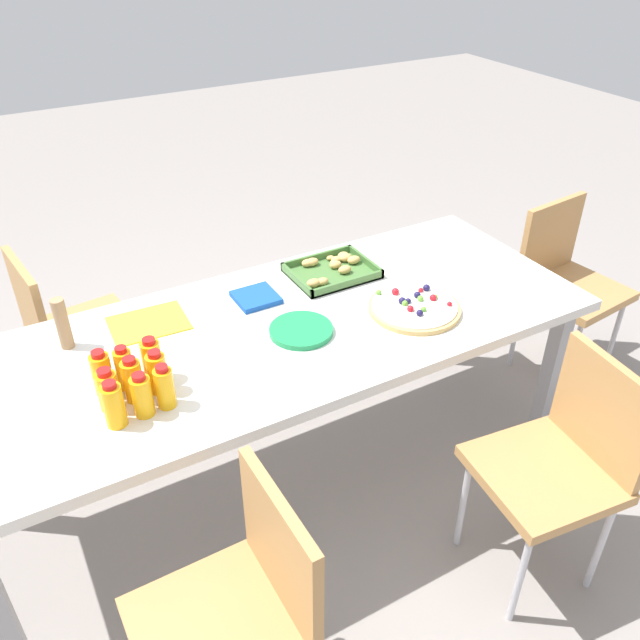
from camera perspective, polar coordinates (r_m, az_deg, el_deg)
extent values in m
plane|color=gray|center=(2.73, -3.17, -13.66)|extent=(12.00, 12.00, 0.00)
cube|color=silver|center=(2.26, -3.74, -1.04)|extent=(2.22, 0.86, 0.04)
cube|color=#99999E|center=(2.14, -26.15, -21.94)|extent=(0.06, 0.06, 0.70)
cube|color=#99999E|center=(2.79, 19.37, -4.91)|extent=(0.06, 0.06, 0.70)
cube|color=#99999E|center=(3.19, 10.50, 1.74)|extent=(0.06, 0.06, 0.70)
cube|color=#B7844C|center=(3.24, 21.36, 2.36)|extent=(0.44, 0.44, 0.04)
cube|color=#B7844C|center=(3.24, 19.44, 6.65)|extent=(0.38, 0.07, 0.38)
cylinder|color=silver|center=(3.42, 24.21, -1.53)|extent=(0.02, 0.02, 0.41)
cylinder|color=silver|center=(3.18, 21.07, -3.51)|extent=(0.02, 0.02, 0.41)
cylinder|color=silver|center=(3.55, 20.02, 0.85)|extent=(0.02, 0.02, 0.41)
cylinder|color=silver|center=(3.32, 16.72, -0.87)|extent=(0.02, 0.02, 0.41)
cube|color=#B7844C|center=(2.24, 18.88, -12.58)|extent=(0.44, 0.44, 0.04)
cube|color=#B7844C|center=(2.23, 23.45, -7.51)|extent=(0.07, 0.38, 0.38)
cylinder|color=silver|center=(2.27, 17.02, -20.82)|extent=(0.02, 0.02, 0.41)
cylinder|color=silver|center=(2.42, 12.35, -15.46)|extent=(0.02, 0.02, 0.41)
cylinder|color=silver|center=(2.44, 23.25, -17.67)|extent=(0.02, 0.02, 0.41)
cylinder|color=silver|center=(2.58, 18.45, -12.95)|extent=(0.02, 0.02, 0.41)
cube|color=#B7844C|center=(1.83, -8.96, -25.17)|extent=(0.40, 0.40, 0.04)
cube|color=#B7844C|center=(1.71, -3.47, -19.45)|extent=(0.03, 0.38, 0.38)
cylinder|color=silver|center=(2.14, -5.82, -23.70)|extent=(0.02, 0.02, 0.41)
cube|color=#B7844C|center=(2.91, -19.69, -0.95)|extent=(0.45, 0.45, 0.04)
cube|color=#B7844C|center=(2.78, -23.95, 1.02)|extent=(0.08, 0.38, 0.38)
cylinder|color=silver|center=(3.20, -17.19, -2.30)|extent=(0.02, 0.02, 0.41)
cylinder|color=silver|center=(2.96, -14.88, -5.26)|extent=(0.02, 0.02, 0.41)
cylinder|color=silver|center=(3.15, -22.53, -4.25)|extent=(0.02, 0.02, 0.41)
cylinder|color=silver|center=(2.90, -20.67, -7.46)|extent=(0.02, 0.02, 0.41)
cylinder|color=#FAAC14|center=(1.90, -17.54, -7.16)|extent=(0.06, 0.06, 0.13)
cylinder|color=red|center=(1.86, -17.92, -5.43)|extent=(0.04, 0.04, 0.02)
cylinder|color=#F9AD14|center=(1.92, -15.24, -6.47)|extent=(0.06, 0.06, 0.13)
cylinder|color=red|center=(1.87, -15.56, -4.81)|extent=(0.04, 0.04, 0.02)
cylinder|color=#F9AD14|center=(1.93, -13.38, -5.81)|extent=(0.06, 0.06, 0.13)
cylinder|color=red|center=(1.89, -13.66, -4.13)|extent=(0.04, 0.04, 0.02)
cylinder|color=#FAAD14|center=(1.97, -17.98, -5.94)|extent=(0.06, 0.06, 0.12)
cylinder|color=red|center=(1.93, -18.33, -4.36)|extent=(0.04, 0.04, 0.02)
cylinder|color=#F9AD14|center=(1.98, -16.00, -5.13)|extent=(0.06, 0.06, 0.13)
cylinder|color=red|center=(1.93, -16.33, -3.43)|extent=(0.04, 0.04, 0.02)
cylinder|color=#F9AE14|center=(1.99, -13.99, -4.56)|extent=(0.06, 0.06, 0.13)
cylinder|color=red|center=(1.95, -14.27, -2.89)|extent=(0.04, 0.04, 0.02)
cylinder|color=#F9AB14|center=(2.02, -18.45, -4.53)|extent=(0.06, 0.06, 0.13)
cylinder|color=red|center=(1.98, -18.82, -2.83)|extent=(0.04, 0.04, 0.02)
cylinder|color=#F9AB14|center=(2.03, -16.67, -4.16)|extent=(0.05, 0.05, 0.13)
cylinder|color=red|center=(1.98, -17.00, -2.49)|extent=(0.03, 0.03, 0.02)
cylinder|color=#F9AC14|center=(2.04, -14.43, -3.49)|extent=(0.06, 0.06, 0.13)
cylinder|color=red|center=(2.00, -14.73, -1.79)|extent=(0.04, 0.04, 0.02)
cylinder|color=tan|center=(2.35, 8.23, 1.03)|extent=(0.33, 0.33, 0.02)
cylinder|color=white|center=(2.34, 8.25, 1.27)|extent=(0.30, 0.30, 0.01)
sphere|color=#66B238|center=(2.36, 8.76, 1.86)|extent=(0.02, 0.02, 0.02)
sphere|color=red|center=(2.35, 11.22, 1.39)|extent=(0.02, 0.02, 0.02)
sphere|color=#66B238|center=(2.38, 5.14, 2.41)|extent=(0.02, 0.02, 0.02)
sphere|color=red|center=(2.42, 8.77, 2.59)|extent=(0.02, 0.02, 0.02)
sphere|color=#66B238|center=(2.39, 10.02, 2.02)|extent=(0.02, 0.02, 0.02)
sphere|color=red|center=(2.30, 7.89, 0.98)|extent=(0.02, 0.02, 0.02)
sphere|color=red|center=(2.37, 9.83, 1.93)|extent=(0.03, 0.03, 0.03)
sphere|color=#1E1947|center=(2.34, 7.18, 1.67)|extent=(0.03, 0.03, 0.03)
sphere|color=#1E1947|center=(2.38, 8.49, 2.17)|extent=(0.03, 0.03, 0.03)
sphere|color=#1E1947|center=(2.34, 7.70, 1.66)|extent=(0.02, 0.02, 0.02)
sphere|color=#66B238|center=(2.33, 7.41, 1.46)|extent=(0.02, 0.02, 0.02)
sphere|color=#1E1947|center=(2.43, 9.27, 2.78)|extent=(0.03, 0.03, 0.03)
sphere|color=red|center=(2.39, 6.59, 2.48)|extent=(0.03, 0.03, 0.03)
sphere|color=#66B238|center=(2.31, 9.02, 0.93)|extent=(0.02, 0.02, 0.02)
sphere|color=#1E1947|center=(2.28, 8.69, 0.60)|extent=(0.02, 0.02, 0.02)
cube|color=#477238|center=(2.55, 1.04, 4.08)|extent=(0.32, 0.25, 0.01)
cube|color=#477238|center=(2.45, 2.45, 3.16)|extent=(0.32, 0.01, 0.03)
cube|color=#477238|center=(2.63, -0.28, 5.45)|extent=(0.32, 0.01, 0.03)
cube|color=#477238|center=(2.48, -2.05, 3.49)|extent=(0.01, 0.25, 0.03)
cube|color=#477238|center=(2.62, 3.97, 5.15)|extent=(0.01, 0.25, 0.03)
ellipsoid|color=tan|center=(2.59, -1.09, 5.01)|extent=(0.05, 0.04, 0.03)
ellipsoid|color=tan|center=(2.57, 1.36, 4.86)|extent=(0.05, 0.04, 0.03)
ellipsoid|color=tan|center=(2.62, 2.23, 5.47)|extent=(0.05, 0.04, 0.03)
ellipsoid|color=tan|center=(2.54, 2.17, 4.42)|extent=(0.05, 0.04, 0.03)
ellipsoid|color=tan|center=(2.59, -0.69, 5.09)|extent=(0.05, 0.04, 0.03)
ellipsoid|color=tan|center=(2.46, 0.15, 3.36)|extent=(0.05, 0.03, 0.03)
ellipsoid|color=tan|center=(2.61, 2.97, 5.26)|extent=(0.05, 0.04, 0.03)
ellipsoid|color=tan|center=(2.62, 1.43, 5.30)|extent=(0.04, 0.03, 0.03)
ellipsoid|color=tan|center=(2.46, 0.22, 3.38)|extent=(0.05, 0.03, 0.03)
ellipsoid|color=tan|center=(2.63, 0.90, 5.43)|extent=(0.03, 0.02, 0.02)
ellipsoid|color=tan|center=(2.60, 1.21, 5.04)|extent=(0.03, 0.02, 0.02)
ellipsoid|color=tan|center=(2.44, -0.58, 3.23)|extent=(0.06, 0.04, 0.03)
ellipsoid|color=tan|center=(2.65, 2.03, 5.66)|extent=(0.05, 0.03, 0.03)
cylinder|color=#1E8C4C|center=(2.21, -1.65, -1.06)|extent=(0.22, 0.22, 0.00)
cylinder|color=#1E8C4C|center=(2.21, -1.66, -0.95)|extent=(0.22, 0.22, 0.00)
cylinder|color=#1E8C4C|center=(2.21, -1.66, -0.84)|extent=(0.22, 0.22, 0.00)
cylinder|color=#1E8C4C|center=(2.20, -1.66, -0.74)|extent=(0.22, 0.22, 0.00)
cube|color=#194CA5|center=(2.40, -5.61, 1.98)|extent=(0.15, 0.15, 0.02)
cylinder|color=#9E7A56|center=(2.25, -21.55, -0.30)|extent=(0.04, 0.04, 0.18)
cube|color=yellow|center=(2.33, -14.75, -0.26)|extent=(0.27, 0.21, 0.01)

